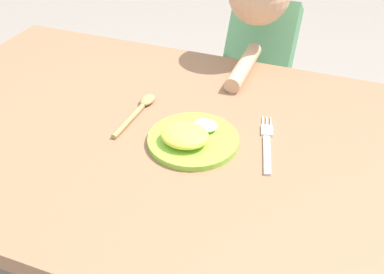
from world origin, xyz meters
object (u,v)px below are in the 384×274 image
(fork, at_px, (267,144))
(person, at_px, (257,85))
(spoon, at_px, (140,108))
(plate, at_px, (191,137))

(fork, height_order, person, person)
(fork, distance_m, spoon, 0.34)
(spoon, bearing_deg, fork, -92.37)
(plate, bearing_deg, person, 87.75)
(spoon, distance_m, person, 0.57)
(plate, height_order, spoon, plate)
(plate, xyz_separation_m, spoon, (-0.17, 0.08, -0.01))
(spoon, height_order, person, person)
(spoon, bearing_deg, person, -19.37)
(person, bearing_deg, plate, 87.75)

